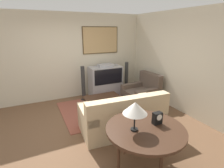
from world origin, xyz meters
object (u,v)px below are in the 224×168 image
armchair (142,93)px  table_lamp (135,108)px  speaker_tower_right (126,79)px  coffee_table (102,98)px  console_table (145,131)px  mantel_clock (157,118)px  speaker_tower_left (83,84)px  couch (123,117)px  tv (106,81)px

armchair → table_lamp: table_lamp is taller
armchair → speaker_tower_right: 0.98m
armchair → coffee_table: bearing=-97.3°
console_table → speaker_tower_right: bearing=64.5°
table_lamp → mantel_clock: 0.50m
mantel_clock → coffee_table: bearing=89.9°
armchair → speaker_tower_left: 1.87m
couch → speaker_tower_right: speaker_tower_right is taller
coffee_table → mantel_clock: mantel_clock is taller
mantel_clock → speaker_tower_right: size_ratio=0.18×
couch → armchair: (1.33, 1.15, -0.04)m
tv → console_table: tv is taller
console_table → speaker_tower_right: 3.59m
speaker_tower_right → armchair: bearing=-89.0°
couch → armchair: bearing=-134.9°
speaker_tower_left → couch: bearing=-82.8°
coffee_table → table_lamp: size_ratio=2.17×
speaker_tower_right → table_lamp: bearing=-118.4°
speaker_tower_left → speaker_tower_right: size_ratio=1.00×
couch → coffee_table: couch is taller
armchair → mantel_clock: (-1.33, -2.27, 0.56)m
console_table → table_lamp: size_ratio=2.71×
table_lamp → mantel_clock: table_lamp is taller
console_table → armchair: bearing=55.7°
mantel_clock → table_lamp: bearing=179.9°
tv → armchair: size_ratio=1.12×
table_lamp → speaker_tower_left: table_lamp is taller
speaker_tower_left → tv: bearing=2.7°
couch → mantel_clock: (-0.00, -1.11, 0.53)m
tv → mantel_clock: tv is taller
coffee_table → couch: bearing=-90.1°
tv → armchair: (0.80, -0.99, -0.24)m
coffee_table → speaker_tower_left: (-0.27, 0.88, 0.18)m
table_lamp → speaker_tower_left: size_ratio=0.41×
table_lamp → speaker_tower_right: 3.70m
coffee_table → tv: bearing=60.5°
armchair → mantel_clock: size_ratio=5.05×
speaker_tower_left → table_lamp: bearing=-93.0°
armchair → table_lamp: size_ratio=2.18×
coffee_table → armchair: bearing=-2.8°
speaker_tower_left → speaker_tower_right: bearing=0.0°
couch → coffee_table: size_ratio=1.89×
console_table → speaker_tower_left: 3.24m
tv → table_lamp: 3.44m
couch → console_table: 1.22m
couch → table_lamp: size_ratio=4.10×
speaker_tower_right → speaker_tower_left: bearing=180.0°
armchair → table_lamp: bearing=-42.3°
couch → mantel_clock: size_ratio=9.50×
tv → coffee_table: tv is taller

